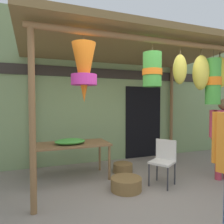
# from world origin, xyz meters

# --- Properties ---
(ground_plane) EXTENTS (30.00, 30.00, 0.00)m
(ground_plane) POSITION_xyz_m (0.00, 0.00, 0.00)
(ground_plane) COLOR gray
(shop_facade) EXTENTS (10.33, 0.29, 3.73)m
(shop_facade) POSITION_xyz_m (0.01, 2.45, 1.86)
(shop_facade) COLOR #7A9360
(shop_facade) RESTS_ON ground_plane
(market_stall_canopy) EXTENTS (4.35, 2.59, 2.85)m
(market_stall_canopy) POSITION_xyz_m (0.35, 0.97, 2.51)
(market_stall_canopy) COLOR brown
(market_stall_canopy) RESTS_ON ground_plane
(display_table) EXTENTS (1.50, 0.74, 0.73)m
(display_table) POSITION_xyz_m (-0.90, 1.31, 0.66)
(display_table) COLOR brown
(display_table) RESTS_ON ground_plane
(flower_heap_on_table) EXTENTS (0.60, 0.42, 0.11)m
(flower_heap_on_table) POSITION_xyz_m (-0.93, 1.23, 0.79)
(flower_heap_on_table) COLOR green
(flower_heap_on_table) RESTS_ON display_table
(folding_chair) EXTENTS (0.55, 0.55, 0.84)m
(folding_chair) POSITION_xyz_m (0.69, 0.41, 0.50)
(folding_chair) COLOR beige
(folding_chair) RESTS_ON ground_plane
(wicker_basket_by_table) EXTENTS (0.43, 0.43, 0.20)m
(wicker_basket_by_table) POSITION_xyz_m (0.24, 1.31, 0.10)
(wicker_basket_by_table) COLOR brown
(wicker_basket_by_table) RESTS_ON ground_plane
(wicker_basket_spare) EXTENTS (0.55, 0.55, 0.22)m
(wicker_basket_spare) POSITION_xyz_m (-0.10, 0.40, 0.11)
(wicker_basket_spare) COLOR brown
(wicker_basket_spare) RESTS_ON ground_plane
(vendor_in_orange) EXTENTS (0.57, 0.32, 1.63)m
(vendor_in_orange) POSITION_xyz_m (1.95, 0.19, 0.96)
(vendor_in_orange) COLOR #B23347
(vendor_in_orange) RESTS_ON ground_plane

